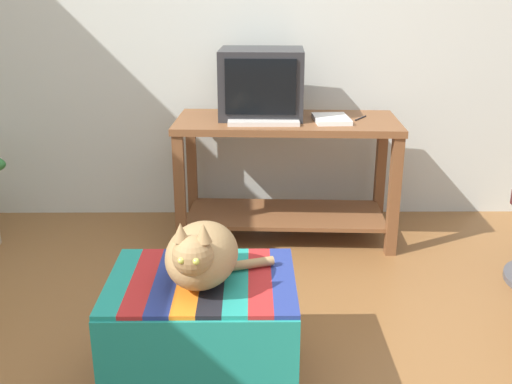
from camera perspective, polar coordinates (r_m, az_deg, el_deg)
back_wall at (r=3.86m, az=-0.53°, el=16.65°), size 8.00×0.10×2.60m
desk at (r=3.55m, az=2.86°, el=3.22°), size 1.32×0.63×0.74m
tv_monitor at (r=3.52m, az=0.47°, el=10.32°), size 0.50×0.42×0.39m
keyboard at (r=3.36m, az=0.66°, el=6.75°), size 0.40×0.15×0.02m
book at (r=3.46m, az=7.18°, el=6.96°), size 0.21×0.27×0.03m
ottoman_with_blanket at (r=2.35m, az=-5.21°, el=-13.12°), size 0.70×0.54×0.45m
cat at (r=2.15m, az=-5.36°, el=-5.99°), size 0.42×0.41×0.29m
pen at (r=3.55m, az=9.93°, el=7.00°), size 0.09×0.12×0.01m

